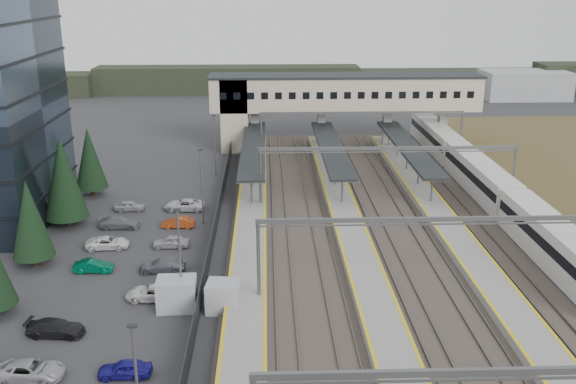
{
  "coord_description": "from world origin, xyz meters",
  "views": [
    {
      "loc": [
        -1.28,
        -53.15,
        24.03
      ],
      "look_at": [
        0.82,
        8.25,
        4.0
      ],
      "focal_mm": 40.0,
      "sensor_mm": 36.0,
      "label": 1
    }
  ],
  "objects_px": {
    "footbridge": "(326,97)",
    "train": "(481,178)",
    "relay_cabin_far": "(224,297)",
    "relay_cabin_near": "(177,294)"
  },
  "relations": [
    {
      "from": "footbridge",
      "to": "train",
      "type": "relative_size",
      "value": 0.65
    },
    {
      "from": "footbridge",
      "to": "train",
      "type": "xyz_separation_m",
      "value": [
        16.3,
        -23.38,
        -5.8
      ]
    },
    {
      "from": "relay_cabin_far",
      "to": "train",
      "type": "height_order",
      "value": "train"
    },
    {
      "from": "train",
      "to": "footbridge",
      "type": "bearing_deg",
      "value": 124.88
    },
    {
      "from": "relay_cabin_near",
      "to": "train",
      "type": "bearing_deg",
      "value": 39.86
    },
    {
      "from": "footbridge",
      "to": "train",
      "type": "distance_m",
      "value": 29.09
    },
    {
      "from": "relay_cabin_far",
      "to": "train",
      "type": "relative_size",
      "value": 0.04
    },
    {
      "from": "relay_cabin_far",
      "to": "footbridge",
      "type": "xyz_separation_m",
      "value": [
        12.39,
        50.8,
        6.75
      ]
    },
    {
      "from": "relay_cabin_far",
      "to": "train",
      "type": "xyz_separation_m",
      "value": [
        28.69,
        27.42,
        0.95
      ]
    },
    {
      "from": "relay_cabin_near",
      "to": "relay_cabin_far",
      "type": "xyz_separation_m",
      "value": [
        3.65,
        -0.42,
        -0.07
      ]
    }
  ]
}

